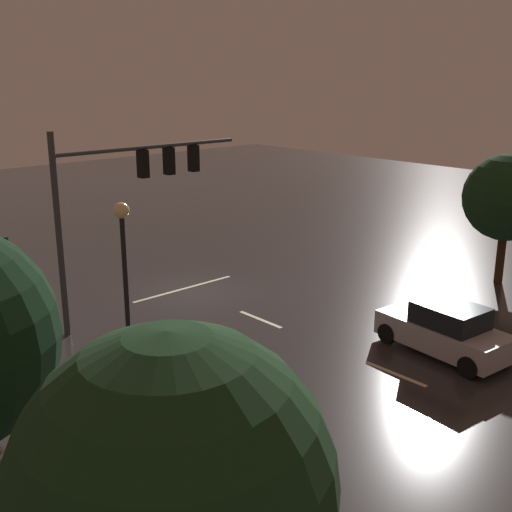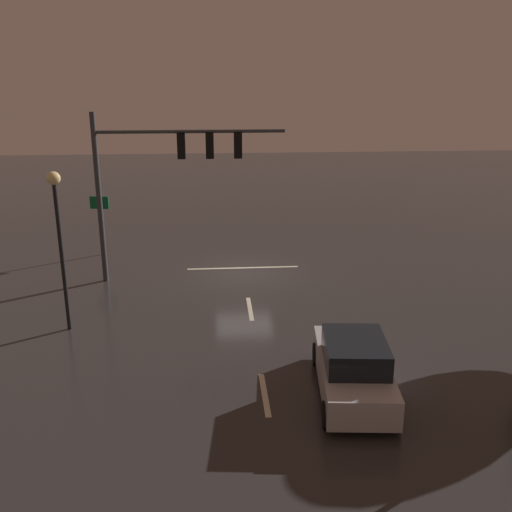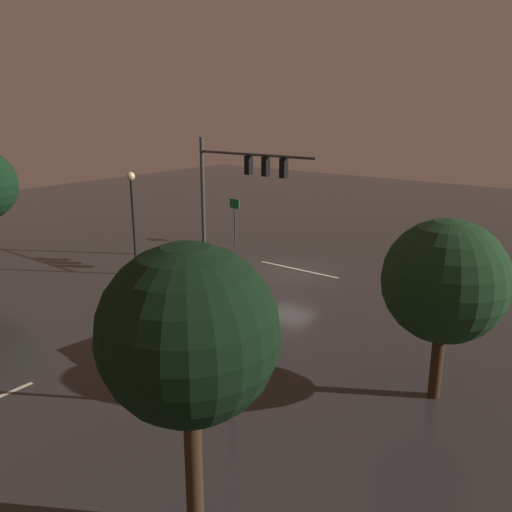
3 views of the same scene
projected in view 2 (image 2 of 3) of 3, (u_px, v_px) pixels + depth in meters
ground_plane at (244, 273)px, 25.10m from camera, size 80.00×80.00×0.00m
traffic_signal_assembly at (165, 164)px, 22.93m from camera, size 7.65×0.47×6.97m
lane_dash_far at (250, 309)px, 21.30m from camera, size 0.16×2.20×0.01m
lane_dash_mid at (265, 394)px, 15.60m from camera, size 0.16×2.20×0.01m
stop_bar at (243, 268)px, 25.78m from camera, size 5.00×0.16×0.01m
car_approaching at (353, 368)px, 15.40m from camera, size 2.28×4.50×1.70m
street_lamp_right_kerb at (58, 223)px, 18.47m from camera, size 0.44×0.44×5.43m
route_sign at (100, 212)px, 27.08m from camera, size 0.90×0.21×2.92m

